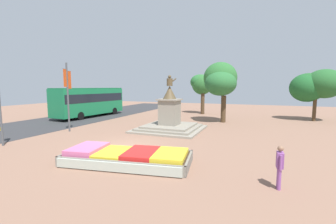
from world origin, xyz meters
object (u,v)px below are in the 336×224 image
statue_monument (170,120)px  banner_pole (68,94)px  flower_planter (127,157)px  pedestrian_near_planter (280,164)px  city_bus (90,100)px

statue_monument → banner_pole: 8.54m
flower_planter → pedestrian_near_planter: bearing=-2.6°
flower_planter → statue_monument: size_ratio=1.19×
flower_planter → city_bus: city_bus is taller
banner_pole → pedestrian_near_planter: bearing=-19.2°
city_bus → pedestrian_near_planter: bearing=-33.7°
city_bus → flower_planter: bearing=-44.1°
banner_pole → city_bus: banner_pole is taller
banner_pole → city_bus: bearing=120.7°
flower_planter → statue_monument: bearing=97.6°
pedestrian_near_planter → flower_planter: bearing=177.4°
statue_monument → banner_pole: (-7.45, -3.58, 2.15)m
flower_planter → pedestrian_near_planter: 6.56m
statue_monument → pedestrian_near_planter: bearing=-49.1°
banner_pole → pedestrian_near_planter: size_ratio=3.51×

